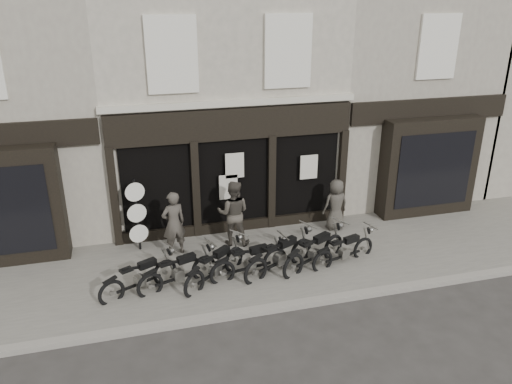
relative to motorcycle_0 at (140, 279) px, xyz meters
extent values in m
plane|color=#2D2B28|center=(2.97, -0.28, -0.40)|extent=(90.00, 90.00, 0.00)
cube|color=#605B55|center=(2.97, 0.62, -0.34)|extent=(30.00, 4.20, 0.12)
cube|color=gray|center=(2.97, -1.53, -0.34)|extent=(30.00, 0.25, 0.13)
cube|color=#BAB09F|center=(2.97, 5.72, 3.70)|extent=(7.20, 6.00, 8.20)
cube|color=black|center=(2.97, 2.64, 3.05)|extent=(7.10, 0.18, 0.90)
cube|color=black|center=(2.97, 2.70, 1.10)|extent=(6.50, 0.10, 2.95)
cube|color=black|center=(2.97, 2.63, -0.18)|extent=(7.10, 0.20, 0.44)
cube|color=beige|center=(2.97, 2.67, 3.65)|extent=(7.30, 0.22, 0.18)
cube|color=silver|center=(1.37, 2.67, 5.00)|extent=(1.35, 0.12, 2.00)
cube|color=black|center=(1.37, 2.70, 5.00)|extent=(1.05, 0.06, 1.70)
cube|color=silver|center=(4.57, 2.67, 5.00)|extent=(1.35, 0.12, 2.00)
cube|color=black|center=(4.57, 2.70, 5.00)|extent=(1.05, 0.06, 1.70)
cube|color=black|center=(-0.48, 2.62, 1.15)|extent=(0.22, 0.22, 3.00)
cube|color=black|center=(1.82, 2.62, 1.15)|extent=(0.22, 0.22, 3.00)
cube|color=black|center=(4.12, 2.62, 1.15)|extent=(0.22, 0.22, 3.00)
cube|color=black|center=(6.42, 2.62, 1.15)|extent=(0.22, 0.22, 3.00)
cube|color=beige|center=(2.97, 2.52, 1.85)|extent=(0.55, 0.04, 0.75)
cube|color=beige|center=(5.27, 2.52, 1.60)|extent=(0.55, 0.04, 0.75)
cube|color=beige|center=(2.77, 2.52, 1.20)|extent=(0.55, 0.04, 0.75)
cube|color=#A19B88|center=(-3.38, 5.72, 3.70)|extent=(5.50, 6.00, 8.20)
cube|color=#A19B88|center=(9.32, 5.72, 3.70)|extent=(5.50, 6.00, 8.20)
cube|color=black|center=(9.32, 2.37, 1.30)|extent=(3.20, 0.70, 3.20)
cube|color=black|center=(9.32, 2.02, 1.30)|extent=(2.60, 0.06, 2.40)
cube|color=black|center=(9.32, 2.67, 3.10)|extent=(5.40, 0.16, 0.70)
cube|color=silver|center=(9.32, 2.68, 5.00)|extent=(1.30, 0.10, 1.90)
cube|color=black|center=(9.32, 2.71, 5.00)|extent=(1.00, 0.06, 1.60)
torus|color=black|center=(0.63, 0.31, -0.07)|extent=(0.65, 0.38, 0.68)
torus|color=black|center=(-0.68, -0.33, -0.07)|extent=(0.65, 0.38, 0.68)
cube|color=black|center=(-0.03, -0.01, -0.11)|extent=(1.09, 0.57, 0.06)
cube|color=gray|center=(-0.01, 0.00, -0.03)|extent=(0.29, 0.27, 0.26)
cube|color=black|center=(0.21, 0.10, 0.35)|extent=(0.49, 0.35, 0.17)
cube|color=black|center=(-0.29, -0.14, 0.39)|extent=(0.36, 0.31, 0.06)
cylinder|color=gray|center=(0.82, 0.40, 0.59)|extent=(0.29, 0.54, 0.04)
torus|color=black|center=(1.61, 0.24, -0.06)|extent=(0.68, 0.32, 0.69)
torus|color=black|center=(0.22, -0.27, -0.06)|extent=(0.68, 0.32, 0.69)
cube|color=black|center=(0.92, -0.01, -0.10)|extent=(1.16, 0.47, 0.06)
cube|color=gray|center=(0.93, 0.00, -0.02)|extent=(0.29, 0.26, 0.27)
cube|color=black|center=(1.16, 0.08, 0.37)|extent=(0.50, 0.32, 0.17)
cube|color=black|center=(0.63, -0.12, 0.41)|extent=(0.36, 0.30, 0.06)
cylinder|color=gray|center=(1.82, 0.32, 0.61)|extent=(0.24, 0.57, 0.04)
torus|color=black|center=(2.45, 0.45, -0.05)|extent=(0.62, 0.52, 0.71)
torus|color=black|center=(1.26, -0.49, -0.05)|extent=(0.62, 0.52, 0.71)
cube|color=black|center=(1.86, -0.02, -0.10)|extent=(1.01, 0.82, 0.06)
cube|color=gray|center=(1.87, -0.01, -0.01)|extent=(0.31, 0.30, 0.27)
cube|color=black|center=(2.07, 0.15, 0.39)|extent=(0.49, 0.44, 0.18)
cube|color=black|center=(1.61, -0.22, 0.43)|extent=(0.38, 0.36, 0.06)
cylinder|color=gray|center=(2.63, 0.59, 0.64)|extent=(0.41, 0.50, 0.04)
torus|color=black|center=(3.49, 0.15, -0.06)|extent=(0.71, 0.23, 0.71)
torus|color=black|center=(2.02, -0.15, -0.06)|extent=(0.71, 0.23, 0.71)
cube|color=black|center=(2.76, 0.00, -0.10)|extent=(1.22, 0.30, 0.06)
cube|color=gray|center=(2.78, 0.00, -0.02)|extent=(0.28, 0.23, 0.27)
cube|color=black|center=(3.02, 0.05, 0.38)|extent=(0.50, 0.27, 0.18)
cube|color=black|center=(2.45, -0.06, 0.42)|extent=(0.35, 0.27, 0.06)
cylinder|color=gray|center=(3.72, 0.20, 0.63)|extent=(0.16, 0.60, 0.04)
torus|color=black|center=(4.30, 0.36, -0.03)|extent=(0.73, 0.42, 0.76)
torus|color=black|center=(2.84, -0.34, -0.03)|extent=(0.73, 0.42, 0.76)
cube|color=black|center=(3.57, 0.01, -0.07)|extent=(1.22, 0.63, 0.07)
cube|color=gray|center=(3.59, 0.02, 0.01)|extent=(0.33, 0.30, 0.29)
cube|color=black|center=(3.83, 0.14, 0.44)|extent=(0.55, 0.39, 0.19)
cube|color=black|center=(3.26, -0.13, 0.48)|extent=(0.40, 0.35, 0.07)
cylinder|color=gray|center=(4.52, 0.47, 0.71)|extent=(0.32, 0.60, 0.04)
torus|color=black|center=(5.25, 0.39, -0.04)|extent=(0.71, 0.43, 0.75)
torus|color=black|center=(3.84, -0.34, -0.04)|extent=(0.71, 0.43, 0.75)
cube|color=black|center=(4.54, 0.02, -0.08)|extent=(1.18, 0.65, 0.07)
cube|color=gray|center=(4.56, 0.03, 0.01)|extent=(0.33, 0.30, 0.29)
cube|color=black|center=(4.80, 0.16, 0.42)|extent=(0.53, 0.40, 0.19)
cube|color=black|center=(4.25, -0.13, 0.47)|extent=(0.39, 0.35, 0.07)
cylinder|color=gray|center=(5.46, 0.50, 0.69)|extent=(0.33, 0.58, 0.04)
torus|color=black|center=(6.05, 0.17, -0.08)|extent=(0.66, 0.27, 0.66)
torus|color=black|center=(4.69, -0.23, -0.08)|extent=(0.66, 0.27, 0.66)
cube|color=black|center=(5.37, -0.03, -0.12)|extent=(1.13, 0.37, 0.06)
cube|color=gray|center=(5.39, -0.02, -0.04)|extent=(0.27, 0.23, 0.25)
cube|color=black|center=(5.61, 0.04, 0.33)|extent=(0.48, 0.29, 0.17)
cube|color=black|center=(5.09, -0.11, 0.37)|extent=(0.34, 0.27, 0.06)
cylinder|color=gray|center=(6.26, 0.23, 0.57)|extent=(0.19, 0.55, 0.04)
imported|color=#403B34|center=(1.04, 1.62, 0.64)|extent=(0.77, 0.62, 1.85)
imported|color=#433E36|center=(2.75, 1.80, 0.68)|extent=(1.11, 0.98, 1.92)
imported|color=#3E3A33|center=(5.96, 1.93, 0.52)|extent=(0.83, 0.58, 1.61)
cylinder|color=black|center=(0.09, 2.13, -0.38)|extent=(0.35, 0.35, 0.06)
cylinder|color=black|center=(0.09, 2.13, 0.71)|extent=(0.07, 0.07, 2.23)
cylinder|color=black|center=(0.09, 2.10, 1.48)|extent=(0.54, 0.17, 0.54)
cylinder|color=silver|center=(0.09, 2.08, 1.48)|extent=(0.53, 0.14, 0.54)
cylinder|color=black|center=(0.09, 2.10, 0.85)|extent=(0.54, 0.17, 0.54)
cylinder|color=silver|center=(0.09, 2.08, 0.85)|extent=(0.53, 0.14, 0.54)
cylinder|color=black|center=(0.09, 2.10, 0.22)|extent=(0.54, 0.17, 0.54)
cylinder|color=silver|center=(0.09, 2.08, 0.22)|extent=(0.53, 0.14, 0.54)
camera|label=1|loc=(0.03, -10.88, 6.52)|focal=35.00mm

